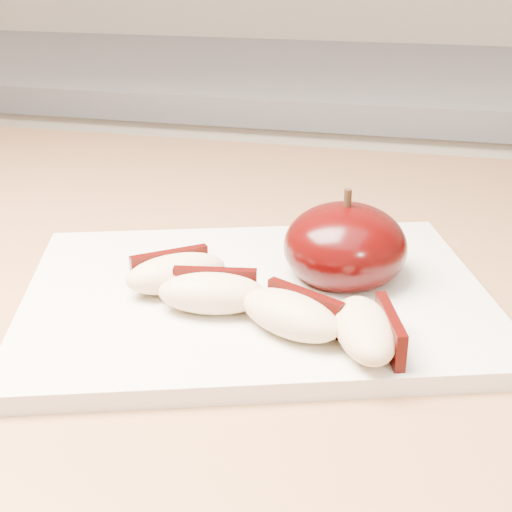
# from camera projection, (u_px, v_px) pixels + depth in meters

# --- Properties ---
(back_cabinet) EXTENTS (2.40, 0.62, 0.94)m
(back_cabinet) POSITION_uv_depth(u_px,v_px,m) (332.00, 310.00, 1.39)
(back_cabinet) COLOR silver
(back_cabinet) RESTS_ON ground
(cutting_board) EXTENTS (0.37, 0.32, 0.01)m
(cutting_board) POSITION_uv_depth(u_px,v_px,m) (256.00, 297.00, 0.49)
(cutting_board) COLOR silver
(cutting_board) RESTS_ON island_counter
(apple_half) EXTENTS (0.11, 0.11, 0.07)m
(apple_half) POSITION_uv_depth(u_px,v_px,m) (345.00, 247.00, 0.50)
(apple_half) COLOR black
(apple_half) RESTS_ON cutting_board
(apple_wedge_a) EXTENTS (0.08, 0.07, 0.03)m
(apple_wedge_a) POSITION_uv_depth(u_px,v_px,m) (175.00, 273.00, 0.49)
(apple_wedge_a) COLOR #D5B787
(apple_wedge_a) RESTS_ON cutting_board
(apple_wedge_b) EXTENTS (0.07, 0.04, 0.03)m
(apple_wedge_b) POSITION_uv_depth(u_px,v_px,m) (213.00, 292.00, 0.46)
(apple_wedge_b) COLOR #D5B787
(apple_wedge_b) RESTS_ON cutting_board
(apple_wedge_c) EXTENTS (0.08, 0.06, 0.03)m
(apple_wedge_c) POSITION_uv_depth(u_px,v_px,m) (292.00, 314.00, 0.43)
(apple_wedge_c) COLOR #D5B787
(apple_wedge_c) RESTS_ON cutting_board
(apple_wedge_d) EXTENTS (0.05, 0.08, 0.03)m
(apple_wedge_d) POSITION_uv_depth(u_px,v_px,m) (368.00, 330.00, 0.42)
(apple_wedge_d) COLOR #D5B787
(apple_wedge_d) RESTS_ON cutting_board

